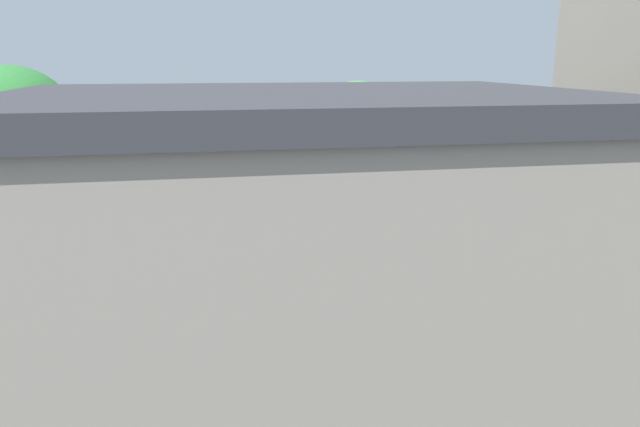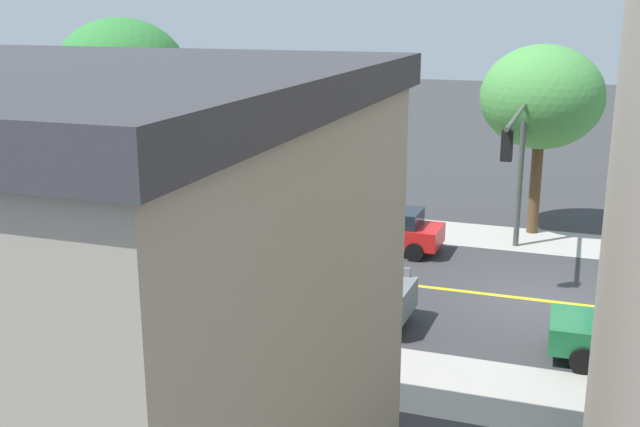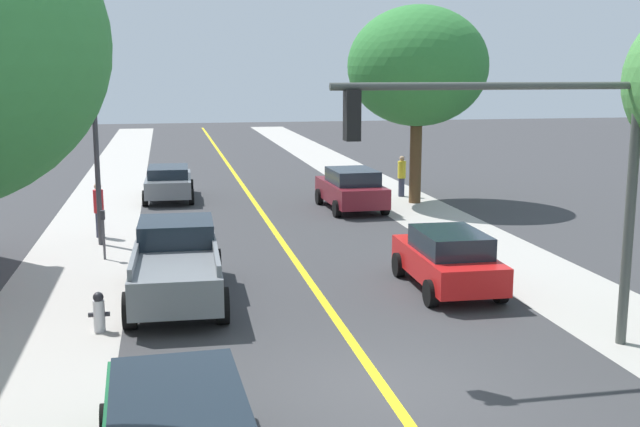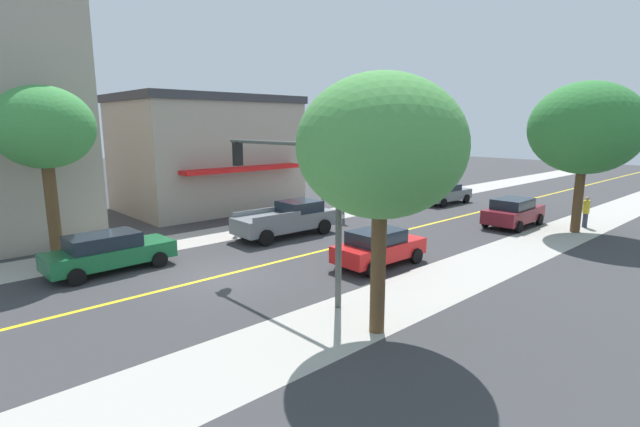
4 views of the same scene
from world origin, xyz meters
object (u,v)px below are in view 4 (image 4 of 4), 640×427
at_px(pedestrian_yellow_shirt, 586,211).
at_px(pedestrian_red_shirt, 354,197).
at_px(traffic_light_mast, 296,182).
at_px(maroon_sedan_right_curb, 513,212).
at_px(street_tree_right_corner, 586,128).
at_px(street_tree_left_far, 381,147).
at_px(red_sedan_right_curb, 379,247).
at_px(street_lamp, 344,157).
at_px(grey_sedan_left_curb, 444,193).
at_px(grey_pickup_truck, 287,219).
at_px(parking_meter, 323,204).
at_px(green_sedan_left_curb, 108,251).
at_px(street_tree_left_near, 44,129).
at_px(fire_hydrant, 236,229).

bearing_deg(pedestrian_yellow_shirt, pedestrian_red_shirt, 63.94).
bearing_deg(traffic_light_mast, maroon_sedan_right_curb, -91.10).
height_order(street_tree_right_corner, pedestrian_red_shirt, street_tree_right_corner).
height_order(street_tree_right_corner, traffic_light_mast, street_tree_right_corner).
xyz_separation_m(street_tree_left_far, pedestrian_yellow_shirt, (-0.82, 19.03, -4.22)).
height_order(traffic_light_mast, red_sedan_right_curb, traffic_light_mast).
height_order(traffic_light_mast, street_lamp, street_lamp).
bearing_deg(grey_sedan_left_curb, street_tree_left_far, -150.37).
distance_m(street_tree_right_corner, pedestrian_yellow_shirt, 4.90).
bearing_deg(street_tree_right_corner, grey_sedan_left_curb, 164.52).
bearing_deg(grey_sedan_left_curb, grey_pickup_truck, -178.13).
bearing_deg(parking_meter, grey_sedan_left_curb, 79.53).
relative_size(grey_sedan_left_curb, green_sedan_left_curb, 0.93).
distance_m(street_tree_left_near, parking_meter, 15.35).
distance_m(maroon_sedan_right_curb, green_sedan_left_curb, 21.14).
bearing_deg(maroon_sedan_right_curb, fire_hydrant, 144.86).
height_order(street_tree_left_near, red_sedan_right_curb, street_tree_left_near).
relative_size(grey_sedan_left_curb, pedestrian_red_shirt, 2.49).
bearing_deg(street_tree_left_far, pedestrian_yellow_shirt, 92.45).
relative_size(street_tree_left_near, grey_pickup_truck, 1.32).
height_order(street_tree_left_far, grey_pickup_truck, street_tree_left_far).
xyz_separation_m(traffic_light_mast, street_lamp, (-8.87, 11.33, -0.13)).
bearing_deg(grey_pickup_truck, street_lamp, 20.64).
distance_m(parking_meter, grey_sedan_left_curb, 10.58).
bearing_deg(street_tree_right_corner, traffic_light_mast, -100.93).
distance_m(street_lamp, green_sedan_left_curb, 15.81).
bearing_deg(pedestrian_red_shirt, parking_meter, 40.66).
bearing_deg(parking_meter, pedestrian_red_shirt, 96.62).
bearing_deg(red_sedan_right_curb, green_sedan_left_curb, 142.59).
bearing_deg(traffic_light_mast, grey_pickup_truck, -36.25).
distance_m(traffic_light_mast, grey_sedan_left_curb, 21.03).
height_order(street_tree_left_near, grey_sedan_left_curb, street_tree_left_near).
xyz_separation_m(street_tree_left_near, red_sedan_right_curb, (9.18, 9.72, -4.78)).
bearing_deg(maroon_sedan_right_curb, street_tree_left_near, 154.00).
bearing_deg(pedestrian_yellow_shirt, street_tree_left_near, 99.83).
bearing_deg(red_sedan_right_curb, fire_hydrant, 102.23).
bearing_deg(red_sedan_right_curb, pedestrian_yellow_shirt, -11.47).
relative_size(parking_meter, pedestrian_yellow_shirt, 0.82).
height_order(street_tree_right_corner, green_sedan_left_curb, street_tree_right_corner).
bearing_deg(street_tree_left_near, pedestrian_yellow_shirt, 62.64).
bearing_deg(pedestrian_red_shirt, red_sedan_right_curb, 82.11).
bearing_deg(street_tree_left_far, parking_meter, 142.45).
bearing_deg(street_tree_right_corner, red_sedan_right_curb, -104.60).
relative_size(street_tree_right_corner, fire_hydrant, 9.27).
bearing_deg(fire_hydrant, street_tree_left_far, -14.62).
bearing_deg(fire_hydrant, grey_sedan_left_curb, 84.69).
xyz_separation_m(street_tree_right_corner, pedestrian_red_shirt, (-12.26, -4.48, -4.58)).
distance_m(street_tree_left_near, pedestrian_yellow_shirt, 27.35).
height_order(red_sedan_right_curb, maroon_sedan_right_curb, maroon_sedan_right_curb).
height_order(maroon_sedan_right_curb, green_sedan_left_curb, maroon_sedan_right_curb).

